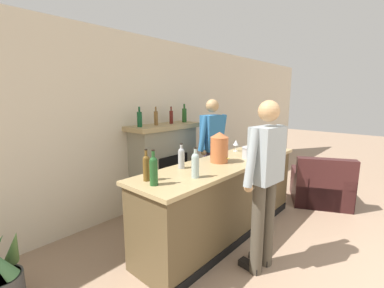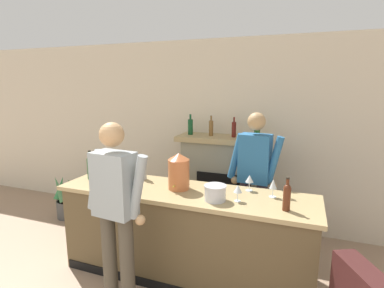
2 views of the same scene
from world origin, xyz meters
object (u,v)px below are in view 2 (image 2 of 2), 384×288
(potted_plant_corner, at_px, (67,200))
(person_bartender, at_px, (254,179))
(fireplace_stone, at_px, (222,182))
(copper_dispenser, at_px, (179,171))
(wine_glass_front_right, at_px, (287,187))
(wine_bottle_burgundy_dark, at_px, (114,174))
(wine_glass_near_bucket, at_px, (238,189))
(wine_bottle_rose_blush, at_px, (90,166))
(wine_glass_by_dispenser, at_px, (273,185))
(wine_bottle_port_short, at_px, (143,168))
(wine_bottle_chardonnay_pale, at_px, (101,164))
(person_customer, at_px, (116,212))
(ice_bucket_steel, at_px, (215,193))
(wine_glass_front_left, at_px, (249,179))
(wine_bottle_merlot_tall, at_px, (287,196))

(potted_plant_corner, relative_size, person_bartender, 0.40)
(fireplace_stone, xyz_separation_m, person_bartender, (0.54, -0.57, 0.29))
(copper_dispenser, bearing_deg, wine_glass_front_right, 6.34)
(wine_bottle_burgundy_dark, xyz_separation_m, wine_glass_near_bucket, (1.36, 0.05, -0.02))
(wine_bottle_rose_blush, relative_size, wine_glass_by_dispenser, 1.86)
(potted_plant_corner, distance_m, wine_glass_by_dispenser, 3.39)
(fireplace_stone, bearing_deg, wine_bottle_port_short, -123.16)
(person_bartender, distance_m, wine_bottle_chardonnay_pale, 1.87)
(person_customer, xyz_separation_m, wine_bottle_rose_blush, (-0.85, 0.72, 0.15))
(copper_dispenser, relative_size, wine_glass_near_bucket, 2.39)
(copper_dispenser, distance_m, wine_glass_by_dispenser, 0.98)
(wine_glass_front_right, bearing_deg, wine_glass_by_dispenser, -169.71)
(wine_bottle_port_short, relative_size, wine_bottle_rose_blush, 0.87)
(wine_glass_by_dispenser, bearing_deg, fireplace_stone, 125.93)
(ice_bucket_steel, relative_size, wine_bottle_chardonnay_pale, 0.67)
(wine_bottle_port_short, distance_m, wine_glass_front_left, 1.25)
(wine_bottle_chardonnay_pale, xyz_separation_m, wine_glass_near_bucket, (1.75, -0.25, -0.02))
(wine_glass_front_left, xyz_separation_m, wine_glass_by_dispenser, (0.25, -0.10, 0.00))
(fireplace_stone, xyz_separation_m, wine_glass_front_left, (0.56, -1.02, 0.42))
(potted_plant_corner, distance_m, wine_bottle_chardonnay_pale, 1.56)
(fireplace_stone, relative_size, copper_dispenser, 4.33)
(copper_dispenser, bearing_deg, wine_bottle_chardonnay_pale, 174.00)
(wine_glass_front_left, bearing_deg, wine_glass_front_right, -11.55)
(wine_bottle_chardonnay_pale, bearing_deg, wine_glass_front_right, 0.24)
(potted_plant_corner, height_order, wine_bottle_port_short, wine_bottle_port_short)
(wine_bottle_burgundy_dark, xyz_separation_m, wine_glass_front_left, (1.41, 0.39, -0.02))
(person_bartender, bearing_deg, wine_bottle_rose_blush, -159.37)
(wine_bottle_burgundy_dark, xyz_separation_m, wine_bottle_chardonnay_pale, (-0.40, 0.30, -0.00))
(person_customer, bearing_deg, wine_glass_front_left, 44.14)
(ice_bucket_steel, height_order, wine_bottle_port_short, wine_bottle_port_short)
(wine_glass_by_dispenser, bearing_deg, copper_dispenser, -174.20)
(copper_dispenser, bearing_deg, wine_bottle_burgundy_dark, -164.73)
(fireplace_stone, bearing_deg, person_customer, -102.38)
(ice_bucket_steel, bearing_deg, wine_glass_by_dispenser, 29.00)
(person_customer, relative_size, wine_bottle_merlot_tall, 5.90)
(wine_bottle_rose_blush, bearing_deg, person_customer, -40.43)
(person_customer, height_order, wine_bottle_port_short, person_customer)
(copper_dispenser, height_order, ice_bucket_steel, copper_dispenser)
(potted_plant_corner, height_order, wine_bottle_merlot_tall, wine_bottle_merlot_tall)
(person_customer, relative_size, copper_dispenser, 4.57)
(wine_glass_front_right, height_order, wine_glass_near_bucket, wine_glass_front_right)
(wine_bottle_rose_blush, height_order, wine_glass_near_bucket, wine_bottle_rose_blush)
(ice_bucket_steel, relative_size, wine_glass_front_left, 1.26)
(person_bartender, relative_size, wine_glass_near_bucket, 10.86)
(wine_glass_by_dispenser, xyz_separation_m, wine_glass_near_bucket, (-0.31, -0.23, -0.01))
(potted_plant_corner, relative_size, copper_dispenser, 1.83)
(copper_dispenser, xyz_separation_m, wine_bottle_port_short, (-0.53, 0.17, -0.06))
(person_customer, bearing_deg, wine_bottle_port_short, 105.23)
(fireplace_stone, xyz_separation_m, wine_glass_by_dispenser, (0.81, -1.12, 0.42))
(copper_dispenser, relative_size, wine_bottle_chardonnay_pale, 1.21)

